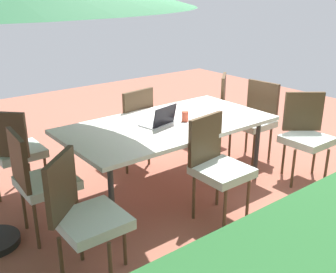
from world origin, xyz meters
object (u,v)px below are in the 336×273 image
at_px(chair_south, 131,123).
at_px(chair_northwest, 306,133).
at_px(chair_southwest, 212,106).
at_px(chair_east, 39,178).
at_px(dining_table, 168,127).
at_px(chair_northeast, 83,213).
at_px(chair_north, 217,163).
at_px(cup, 185,116).
at_px(chair_southeast, 15,149).
at_px(laptop, 160,121).
at_px(chair_west, 255,117).

height_order(chair_south, chair_northwest, same).
relative_size(chair_southwest, chair_east, 1.00).
xyz_separation_m(dining_table, chair_northeast, (1.36, 0.75, -0.16)).
height_order(dining_table, chair_north, chair_north).
relative_size(chair_northeast, cup, 9.23).
distance_m(chair_south, chair_southeast, 1.35).
height_order(chair_northwest, chair_north, same).
bearing_deg(chair_south, chair_southwest, 169.99).
relative_size(chair_southwest, laptop, 2.68).
xyz_separation_m(chair_southeast, chair_northwest, (-2.71, 1.52, 0.00)).
bearing_deg(chair_southwest, chair_north, 6.29).
xyz_separation_m(chair_northwest, laptop, (1.49, -0.72, 0.25)).
relative_size(chair_northeast, chair_southeast, 1.00).
bearing_deg(cup, chair_west, -176.88).
height_order(chair_northwest, laptop, chair_northwest).
bearing_deg(chair_south, chair_east, 19.73).
relative_size(chair_south, chair_east, 1.00).
bearing_deg(dining_table, cup, 157.44).
relative_size(chair_southeast, chair_east, 1.00).
distance_m(chair_northeast, chair_northwest, 2.73).
relative_size(chair_southwest, chair_north, 1.00).
height_order(chair_southeast, chair_east, same).
relative_size(chair_south, chair_north, 1.00).
distance_m(chair_northeast, chair_north, 1.37).
distance_m(chair_west, laptop, 1.51).
relative_size(chair_east, chair_northwest, 1.00).
bearing_deg(chair_southeast, laptop, -168.20).
distance_m(chair_south, laptop, 0.81).
height_order(chair_east, chair_north, same).
bearing_deg(chair_northwest, chair_northeast, -142.31).
distance_m(dining_table, chair_south, 0.76).
bearing_deg(chair_south, cup, 92.41).
bearing_deg(chair_southeast, chair_north, 176.99).
xyz_separation_m(chair_east, chair_west, (-2.76, 0.00, 0.00)).
bearing_deg(chair_north, chair_northwest, -7.97).
distance_m(dining_table, cup, 0.21).
distance_m(chair_south, chair_northwest, 2.01).
bearing_deg(chair_north, laptop, 93.07).
xyz_separation_m(dining_table, chair_southeast, (1.33, -0.79, -0.16)).
relative_size(dining_table, chair_northwest, 2.23).
distance_m(dining_table, chair_northwest, 1.57).
xyz_separation_m(chair_north, laptop, (0.13, -0.70, 0.25)).
bearing_deg(chair_northeast, chair_west, -27.07).
relative_size(chair_southeast, laptop, 2.68).
bearing_deg(chair_north, chair_south, 82.41).
distance_m(chair_south, chair_north, 1.46).
relative_size(dining_table, laptop, 5.97).
relative_size(chair_south, chair_southeast, 1.00).
distance_m(chair_northwest, cup, 1.40).
distance_m(dining_table, chair_northeast, 1.56).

